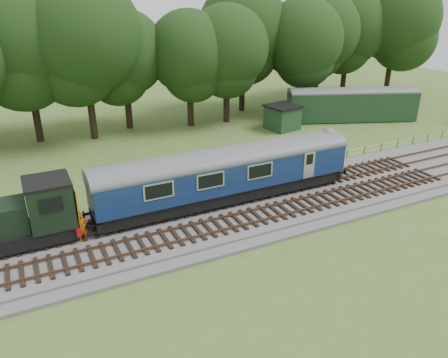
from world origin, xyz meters
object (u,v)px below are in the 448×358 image
worker (82,227)px  shunter_loco (0,224)px  parked_coach (352,103)px  dmu_railcar (226,170)px

worker → shunter_loco: bearing=150.3°
worker → parked_coach: (31.94, 13.64, 0.83)m
dmu_railcar → shunter_loco: 13.94m
worker → parked_coach: bearing=6.8°
dmu_railcar → shunter_loco: size_ratio=2.02×
parked_coach → worker: bearing=-135.3°
dmu_railcar → worker: dmu_railcar is taller
shunter_loco → worker: bearing=-13.4°
worker → parked_coach: parked_coach is taller
dmu_railcar → worker: bearing=-174.2°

